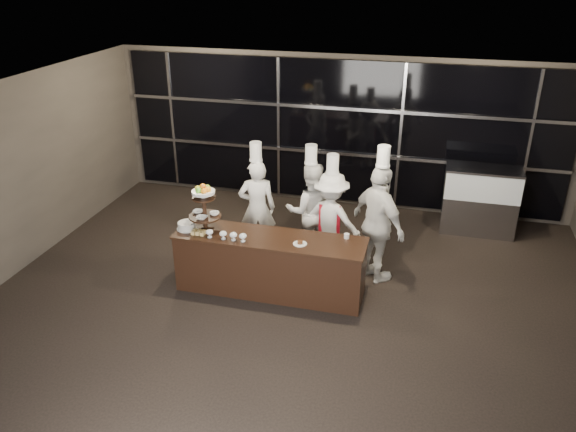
% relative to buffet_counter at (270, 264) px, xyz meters
% --- Properties ---
extents(room, '(10.00, 10.00, 10.00)m').
position_rel_buffet_counter_xyz_m(room, '(0.38, -1.41, 1.03)').
color(room, black).
rests_on(room, ground).
extents(window_wall, '(8.60, 0.10, 2.80)m').
position_rel_buffet_counter_xyz_m(window_wall, '(0.38, 3.53, 1.04)').
color(window_wall, black).
rests_on(window_wall, ground).
extents(buffet_counter, '(2.84, 0.74, 0.92)m').
position_rel_buffet_counter_xyz_m(buffet_counter, '(0.00, 0.00, 0.00)').
color(buffet_counter, black).
rests_on(buffet_counter, ground).
extents(display_stand, '(0.48, 0.48, 0.74)m').
position_rel_buffet_counter_xyz_m(display_stand, '(-1.00, -0.00, 0.87)').
color(display_stand, black).
rests_on(display_stand, buffet_counter).
extents(compotes, '(0.62, 0.11, 0.12)m').
position_rel_buffet_counter_xyz_m(compotes, '(-0.58, -0.22, 0.54)').
color(compotes, silver).
rests_on(compotes, buffet_counter).
extents(layer_cake, '(0.30, 0.30, 0.11)m').
position_rel_buffet_counter_xyz_m(layer_cake, '(-1.29, -0.05, 0.51)').
color(layer_cake, white).
rests_on(layer_cake, buffet_counter).
extents(pastry_squares, '(0.20, 0.13, 0.05)m').
position_rel_buffet_counter_xyz_m(pastry_squares, '(-1.05, -0.16, 0.48)').
color(pastry_squares, '#DEBF6C').
rests_on(pastry_squares, buffet_counter).
extents(small_plate, '(0.20, 0.20, 0.05)m').
position_rel_buffet_counter_xyz_m(small_plate, '(0.48, -0.10, 0.47)').
color(small_plate, white).
rests_on(small_plate, buffet_counter).
extents(chef_cup, '(0.08, 0.08, 0.07)m').
position_rel_buffet_counter_xyz_m(chef_cup, '(1.10, 0.25, 0.49)').
color(chef_cup, white).
rests_on(chef_cup, buffet_counter).
extents(display_case, '(1.32, 0.57, 1.24)m').
position_rel_buffet_counter_xyz_m(display_case, '(3.13, 2.89, 0.22)').
color(display_case, '#A5A5AA').
rests_on(display_case, ground).
extents(chef_a, '(0.71, 0.57, 1.99)m').
position_rel_buffet_counter_xyz_m(chef_a, '(-0.53, 1.09, 0.41)').
color(chef_a, white).
rests_on(chef_a, ground).
extents(chef_b, '(0.97, 0.86, 1.97)m').
position_rel_buffet_counter_xyz_m(chef_b, '(0.33, 1.25, 0.38)').
color(chef_b, white).
rests_on(chef_b, ground).
extents(chef_c, '(1.13, 0.80, 1.89)m').
position_rel_buffet_counter_xyz_m(chef_c, '(0.71, 1.08, 0.34)').
color(chef_c, white).
rests_on(chef_c, ground).
extents(chef_d, '(1.12, 1.11, 2.20)m').
position_rel_buffet_counter_xyz_m(chef_d, '(1.50, 0.77, 0.50)').
color(chef_d, silver).
rests_on(chef_d, ground).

